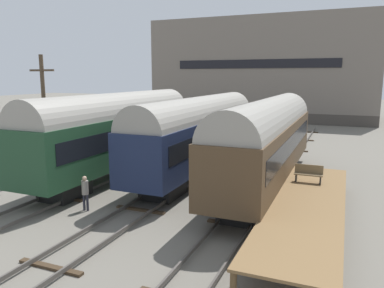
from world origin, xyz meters
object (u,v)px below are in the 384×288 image
(bench, at_px, (309,173))
(train_car_navy, at_px, (199,130))
(person_worker, at_px, (85,190))
(train_car_green, at_px, (118,129))
(utility_pole, at_px, (45,116))
(train_car_brown, at_px, (267,137))

(bench, bearing_deg, train_car_navy, 154.67)
(train_car_navy, distance_m, person_worker, 9.35)
(train_car_navy, xyz_separation_m, person_worker, (-2.46, -8.83, -1.89))
(train_car_navy, relative_size, train_car_green, 1.04)
(person_worker, bearing_deg, utility_pole, 147.58)
(utility_pole, bearing_deg, bench, 6.50)
(train_car_brown, height_order, person_worker, train_car_brown)
(train_car_navy, relative_size, train_car_brown, 1.00)
(train_car_brown, xyz_separation_m, person_worker, (-7.25, -7.36, -1.92))
(train_car_green, relative_size, bench, 11.37)
(train_car_green, xyz_separation_m, person_worker, (2.33, -6.42, -2.03))
(train_car_navy, bearing_deg, bench, -25.33)
(train_car_green, bearing_deg, train_car_navy, 26.68)
(train_car_green, xyz_separation_m, bench, (12.14, -1.07, -1.50))
(train_car_navy, distance_m, train_car_brown, 5.01)
(utility_pole, bearing_deg, train_car_green, 40.49)
(train_car_green, height_order, bench, train_car_green)
(train_car_navy, bearing_deg, train_car_green, -153.32)
(train_car_navy, height_order, train_car_brown, train_car_brown)
(train_car_navy, distance_m, bench, 8.25)
(train_car_green, bearing_deg, bench, -5.04)
(train_car_green, distance_m, person_worker, 7.12)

